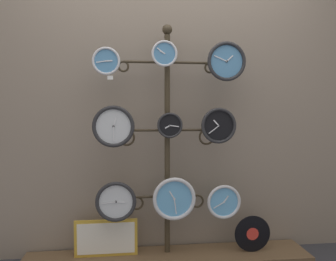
# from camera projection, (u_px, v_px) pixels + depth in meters

# --- Properties ---
(shop_wall) EXTENTS (4.40, 0.04, 2.80)m
(shop_wall) POSITION_uv_depth(u_px,v_px,m) (165.00, 83.00, 2.66)
(shop_wall) COLOR gray
(shop_wall) RESTS_ON ground_plane
(low_shelf) EXTENTS (2.20, 0.36, 0.06)m
(low_shelf) POSITION_uv_depth(u_px,v_px,m) (168.00, 259.00, 2.52)
(low_shelf) COLOR brown
(low_shelf) RESTS_ON ground_plane
(display_stand) EXTENTS (0.75, 0.32, 1.82)m
(display_stand) POSITION_uv_depth(u_px,v_px,m) (167.00, 169.00, 2.54)
(display_stand) COLOR #382D1E
(display_stand) RESTS_ON ground_plane
(clock_top_left) EXTENTS (0.20, 0.04, 0.20)m
(clock_top_left) POSITION_uv_depth(u_px,v_px,m) (106.00, 61.00, 2.36)
(clock_top_left) COLOR #4C84B2
(clock_top_center) EXTENTS (0.19, 0.04, 0.19)m
(clock_top_center) POSITION_uv_depth(u_px,v_px,m) (164.00, 54.00, 2.39)
(clock_top_center) COLOR #4C84B2
(clock_top_right) EXTENTS (0.30, 0.04, 0.30)m
(clock_top_right) POSITION_uv_depth(u_px,v_px,m) (226.00, 61.00, 2.44)
(clock_top_right) COLOR #4C84B2
(clock_middle_left) EXTENTS (0.31, 0.04, 0.31)m
(clock_middle_left) POSITION_uv_depth(u_px,v_px,m) (113.00, 126.00, 2.37)
(clock_middle_left) COLOR silver
(clock_middle_center) EXTENTS (0.19, 0.04, 0.19)m
(clock_middle_center) POSITION_uv_depth(u_px,v_px,m) (170.00, 125.00, 2.45)
(clock_middle_center) COLOR black
(clock_middle_right) EXTENTS (0.27, 0.04, 0.27)m
(clock_middle_right) POSITION_uv_depth(u_px,v_px,m) (219.00, 126.00, 2.45)
(clock_middle_right) COLOR black
(clock_bottom_left) EXTENTS (0.30, 0.04, 0.30)m
(clock_bottom_left) POSITION_uv_depth(u_px,v_px,m) (116.00, 202.00, 2.40)
(clock_bottom_left) COLOR silver
(clock_bottom_center) EXTENTS (0.33, 0.04, 0.33)m
(clock_bottom_center) POSITION_uv_depth(u_px,v_px,m) (174.00, 199.00, 2.47)
(clock_bottom_center) COLOR #60A8DB
(clock_bottom_right) EXTENTS (0.27, 0.04, 0.27)m
(clock_bottom_right) POSITION_uv_depth(u_px,v_px,m) (224.00, 202.00, 2.53)
(clock_bottom_right) COLOR #60A8DB
(vinyl_record) EXTENTS (0.29, 0.01, 0.29)m
(vinyl_record) POSITION_uv_depth(u_px,v_px,m) (252.00, 234.00, 2.57)
(vinyl_record) COLOR black
(vinyl_record) RESTS_ON low_shelf
(picture_frame) EXTENTS (0.48, 0.02, 0.28)m
(picture_frame) POSITION_uv_depth(u_px,v_px,m) (106.00, 238.00, 2.50)
(picture_frame) COLOR gold
(picture_frame) RESTS_ON low_shelf
(price_tag_upper) EXTENTS (0.04, 0.00, 0.03)m
(price_tag_upper) POSITION_uv_depth(u_px,v_px,m) (110.00, 78.00, 2.37)
(price_tag_upper) COLOR white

